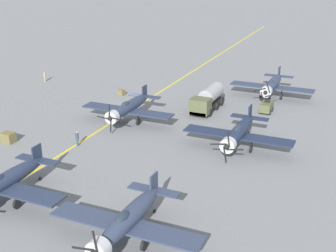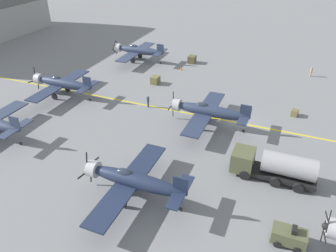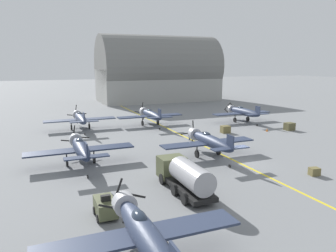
# 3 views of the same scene
# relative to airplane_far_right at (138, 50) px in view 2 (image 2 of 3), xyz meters

# --- Properties ---
(ground_plane) EXTENTS (400.00, 400.00, 0.00)m
(ground_plane) POSITION_rel_airplane_far_right_xyz_m (-15.83, -22.53, -2.01)
(ground_plane) COLOR slate
(taxiway_stripe) EXTENTS (0.30, 160.00, 0.01)m
(taxiway_stripe) POSITION_rel_airplane_far_right_xyz_m (-15.83, -22.53, -2.01)
(taxiway_stripe) COLOR yellow
(taxiway_stripe) RESTS_ON ground
(airplane_far_right) EXTENTS (12.00, 9.98, 3.65)m
(airplane_far_right) POSITION_rel_airplane_far_right_xyz_m (0.00, 0.00, 0.00)
(airplane_far_right) COLOR #2F3953
(airplane_far_right) RESTS_ON ground
(airplane_mid_center) EXTENTS (12.00, 9.98, 3.80)m
(airplane_mid_center) POSITION_rel_airplane_far_right_xyz_m (-17.83, -18.51, 0.00)
(airplane_mid_center) COLOR #29334D
(airplane_mid_center) RESTS_ON ground
(airplane_mid_left) EXTENTS (12.00, 9.98, 3.79)m
(airplane_mid_left) POSITION_rel_airplane_far_right_xyz_m (-32.79, -15.98, 0.00)
(airplane_mid_left) COLOR #1E2842
(airplane_mid_left) RESTS_ON ground
(airplane_far_center) EXTENTS (12.00, 9.98, 3.78)m
(airplane_far_center) POSITION_rel_airplane_far_right_xyz_m (-17.63, 3.43, 0.00)
(airplane_far_center) COLOR #27314B
(airplane_far_center) RESTS_ON ground
(fuel_tanker) EXTENTS (2.68, 8.00, 2.98)m
(fuel_tanker) POSITION_rel_airplane_far_right_xyz_m (-25.29, -27.25, -0.50)
(fuel_tanker) COLOR black
(fuel_tanker) RESTS_ON ground
(tow_tractor) EXTENTS (1.57, 2.60, 1.79)m
(tow_tractor) POSITION_rel_airplane_far_right_xyz_m (-32.84, -29.41, -1.22)
(tow_tractor) COLOR #515638
(tow_tractor) RESTS_ON ground
(ground_crew_walking) EXTENTS (0.36, 0.36, 1.64)m
(ground_crew_walking) POSITION_rel_airplane_far_right_xyz_m (4.08, -29.99, -1.12)
(ground_crew_walking) COLOR tan
(ground_crew_walking) RESTS_ON ground
(ground_crew_inspecting) EXTENTS (0.37, 0.37, 1.70)m
(ground_crew_inspecting) POSITION_rel_airplane_far_right_xyz_m (-16.13, -9.62, -1.08)
(ground_crew_inspecting) COLOR #334256
(ground_crew_inspecting) RESTS_ON ground
(supply_crate_by_tanker) EXTENTS (1.59, 1.34, 1.29)m
(supply_crate_by_tanker) POSITION_rel_airplane_far_right_xyz_m (2.83, -9.60, -1.37)
(supply_crate_by_tanker) COLOR brown
(supply_crate_by_tanker) RESTS_ON ground
(supply_crate_mid_lane) EXTENTS (1.08, 0.95, 0.81)m
(supply_crate_mid_lane) POSITION_rel_airplane_far_right_xyz_m (-11.17, -28.47, -1.61)
(supply_crate_mid_lane) COLOR brown
(supply_crate_mid_lane) RESTS_ON ground
(supply_crate_outboard) EXTENTS (1.45, 1.23, 1.17)m
(supply_crate_outboard) POSITION_rel_airplane_far_right_xyz_m (-8.43, -7.26, -1.43)
(supply_crate_outboard) COLOR brown
(supply_crate_outboard) RESTS_ON ground
(traffic_cone) EXTENTS (0.36, 0.36, 0.55)m
(traffic_cone) POSITION_rel_airplane_far_right_xyz_m (-1.38, -9.01, -1.74)
(traffic_cone) COLOR orange
(traffic_cone) RESTS_ON ground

